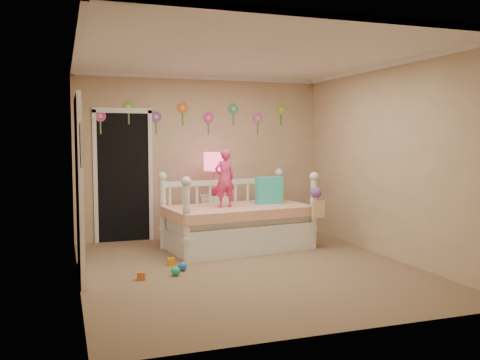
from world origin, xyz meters
name	(u,v)px	position (x,y,z in m)	size (l,w,h in m)	color
floor	(248,268)	(0.00, 0.00, 0.00)	(4.00, 4.50, 0.01)	#7F684C
ceiling	(248,55)	(0.00, 0.00, 2.60)	(4.00, 4.50, 0.01)	white
back_wall	(201,157)	(0.00, 2.25, 1.30)	(4.00, 0.01, 2.60)	tan
left_wall	(76,166)	(-2.00, 0.00, 1.30)	(0.01, 4.50, 2.60)	tan
right_wall	(388,161)	(2.00, 0.00, 1.30)	(0.01, 4.50, 2.60)	tan
crown_molding	(248,58)	(0.00, 0.00, 2.57)	(4.00, 4.50, 0.06)	white
daybed	(238,210)	(0.26, 1.14, 0.56)	(2.08, 1.12, 1.13)	white
pillow_turquoise	(269,190)	(0.77, 1.22, 0.83)	(0.40, 0.14, 0.40)	#28B1CB
pillow_lime	(272,191)	(0.91, 1.42, 0.80)	(0.36, 0.13, 0.34)	#85BA38
child	(225,178)	(0.03, 1.07, 1.04)	(0.30, 0.20, 0.82)	#EF3678
nightstand	(214,218)	(0.10, 1.86, 0.36)	(0.43, 0.33, 0.71)	white
table_lamp	(214,167)	(0.10, 1.86, 1.16)	(0.31, 0.31, 0.67)	#E21E63
closet_doorway	(123,175)	(-1.25, 2.23, 1.03)	(0.90, 0.04, 2.07)	black
flower_decals	(196,117)	(-0.09, 2.24, 1.94)	(3.40, 0.02, 0.50)	#B2668C
mirror_closet	(80,187)	(-1.96, 0.30, 1.05)	(0.07, 1.30, 2.10)	white
wall_picture	(82,145)	(-1.97, -0.90, 1.55)	(0.05, 0.34, 0.42)	white
hanging_bag	(316,203)	(1.25, 0.61, 0.69)	(0.20, 0.16, 0.36)	beige
toy_scatter	(153,263)	(-1.11, 0.42, 0.06)	(0.80, 1.30, 0.11)	#996666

